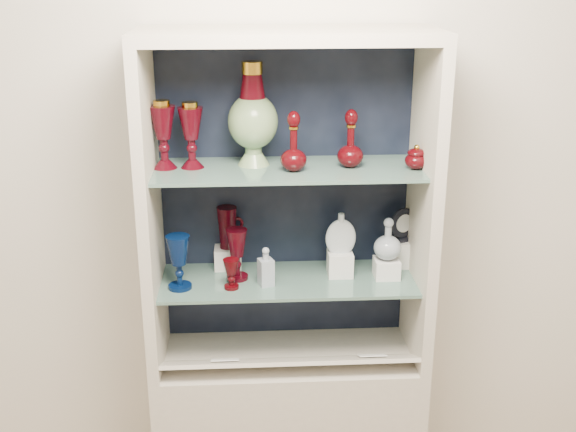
{
  "coord_description": "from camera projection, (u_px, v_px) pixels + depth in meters",
  "views": [
    {
      "loc": [
        -0.14,
        -0.86,
        2.14
      ],
      "look_at": [
        0.0,
        1.53,
        1.3
      ],
      "focal_mm": 45.0,
      "sensor_mm": 36.0,
      "label": 1
    }
  ],
  "objects": [
    {
      "name": "cameo_medallion",
      "position": [
        403.0,
        224.0,
        2.69
      ],
      "size": [
        0.12,
        0.09,
        0.14
      ],
      "primitive_type": null,
      "rotation": [
        0.0,
        0.0,
        0.43
      ],
      "color": "black",
      "rests_on": "riser_cameo_medallion"
    },
    {
      "name": "pedestal_lamp_left",
      "position": [
        191.0,
        135.0,
        2.47
      ],
      "size": [
        0.1,
        0.1,
        0.23
      ],
      "primitive_type": null,
      "rotation": [
        0.0,
        0.0,
        -0.21
      ],
      "color": "#3F060F",
      "rests_on": "shelf_upper"
    },
    {
      "name": "riser_clear_round_decanter",
      "position": [
        386.0,
        268.0,
        2.64
      ],
      "size": [
        0.09,
        0.09,
        0.07
      ],
      "primitive_type": "cube",
      "color": "silver",
      "rests_on": "shelf_lower"
    },
    {
      "name": "pedestal_lamp_right",
      "position": [
        163.0,
        135.0,
        2.46
      ],
      "size": [
        0.1,
        0.1,
        0.24
      ],
      "primitive_type": null,
      "rotation": [
        0.0,
        0.0,
        -0.07
      ],
      "color": "#3F060F",
      "rests_on": "shelf_upper"
    },
    {
      "name": "clear_round_decanter",
      "position": [
        388.0,
        240.0,
        2.6
      ],
      "size": [
        0.11,
        0.11,
        0.15
      ],
      "primitive_type": null,
      "rotation": [
        0.0,
        0.0,
        -0.07
      ],
      "color": "#8D99A5",
      "rests_on": "riser_clear_round_decanter"
    },
    {
      "name": "flat_flask",
      "position": [
        341.0,
        232.0,
        2.62
      ],
      "size": [
        0.11,
        0.05,
        0.16
      ],
      "primitive_type": null,
      "rotation": [
        0.0,
        0.0,
        0.02
      ],
      "color": "silver",
      "rests_on": "riser_flat_flask"
    },
    {
      "name": "wall_back",
      "position": [
        285.0,
        172.0,
        2.71
      ],
      "size": [
        3.5,
        0.02,
        2.8
      ],
      "primitive_type": "cube",
      "color": "beige",
      "rests_on": "ground"
    },
    {
      "name": "shelf_upper",
      "position": [
        288.0,
        170.0,
        2.5
      ],
      "size": [
        0.92,
        0.34,
        0.01
      ],
      "primitive_type": "cube",
      "color": "slate",
      "rests_on": "cabinet_side_left"
    },
    {
      "name": "clear_square_bottle",
      "position": [
        266.0,
        266.0,
        2.56
      ],
      "size": [
        0.06,
        0.06,
        0.14
      ],
      "primitive_type": null,
      "rotation": [
        0.0,
        0.0,
        0.33
      ],
      "color": "#8D99A5",
      "rests_on": "shelf_lower"
    },
    {
      "name": "cabinet_top_cap",
      "position": [
        288.0,
        35.0,
        2.33
      ],
      "size": [
        1.0,
        0.4,
        0.04
      ],
      "primitive_type": "cube",
      "color": "beige",
      "rests_on": "cabinet_side_left"
    },
    {
      "name": "ruby_pitcher",
      "position": [
        227.0,
        227.0,
        2.69
      ],
      "size": [
        0.14,
        0.12,
        0.16
      ],
      "primitive_type": null,
      "rotation": [
        0.0,
        0.0,
        0.39
      ],
      "color": "#3F060F",
      "rests_on": "riser_ruby_pitcher"
    },
    {
      "name": "cabinet_side_right",
      "position": [
        423.0,
        207.0,
        2.56
      ],
      "size": [
        0.04,
        0.4,
        1.15
      ],
      "primitive_type": "cube",
      "color": "beige",
      "rests_on": "cabinet_base"
    },
    {
      "name": "label_ledge",
      "position": [
        290.0,
        362.0,
        2.61
      ],
      "size": [
        0.92,
        0.17,
        0.09
      ],
      "primitive_type": "cube",
      "rotation": [
        -0.44,
        0.0,
        0.0
      ],
      "color": "beige",
      "rests_on": "cabinet_base"
    },
    {
      "name": "riser_cameo_medallion",
      "position": [
        401.0,
        254.0,
        2.73
      ],
      "size": [
        0.08,
        0.08,
        0.1
      ],
      "primitive_type": "cube",
      "color": "silver",
      "rests_on": "shelf_lower"
    },
    {
      "name": "riser_flat_flask",
      "position": [
        340.0,
        263.0,
        2.66
      ],
      "size": [
        0.09,
        0.09,
        0.09
      ],
      "primitive_type": "cube",
      "color": "silver",
      "rests_on": "shelf_lower"
    },
    {
      "name": "cabinet_back_panel",
      "position": [
        285.0,
        193.0,
        2.71
      ],
      "size": [
        0.98,
        0.02,
        1.15
      ],
      "primitive_type": "cube",
      "color": "black",
      "rests_on": "cabinet_base"
    },
    {
      "name": "cabinet_side_left",
      "position": [
        150.0,
        212.0,
        2.5
      ],
      "size": [
        0.04,
        0.4,
        1.15
      ],
      "primitive_type": "cube",
      "color": "beige",
      "rests_on": "cabinet_base"
    },
    {
      "name": "ruby_goblet_small",
      "position": [
        231.0,
        274.0,
        2.54
      ],
      "size": [
        0.06,
        0.06,
        0.11
      ],
      "primitive_type": null,
      "rotation": [
        0.0,
        0.0,
        0.08
      ],
      "color": "#460308",
      "rests_on": "shelf_lower"
    },
    {
      "name": "shelf_lower",
      "position": [
        288.0,
        280.0,
        2.64
      ],
      "size": [
        0.92,
        0.34,
        0.01
      ],
      "primitive_type": "cube",
      "color": "slate",
      "rests_on": "cabinet_side_left"
    },
    {
      "name": "ruby_decanter_b",
      "position": [
        351.0,
        137.0,
        2.47
      ],
      "size": [
        0.11,
        0.11,
        0.21
      ],
      "primitive_type": null,
      "rotation": [
        0.0,
        0.0,
        -0.29
      ],
      "color": "#460308",
      "rests_on": "shelf_upper"
    },
    {
      "name": "label_card_0",
      "position": [
        372.0,
        355.0,
        2.62
      ],
      "size": [
        0.1,
        0.06,
        0.03
      ],
      "primitive_type": "cube",
      "rotation": [
        -0.44,
        0.0,
        0.0
      ],
      "color": "white",
      "rests_on": "label_ledge"
    },
    {
      "name": "enamel_urn",
      "position": [
        253.0,
        114.0,
        2.48
      ],
      "size": [
        0.18,
        0.18,
        0.36
      ],
      "primitive_type": null,
      "rotation": [
        0.0,
        0.0,
        -0.06
      ],
      "color": "#084627",
      "rests_on": "shelf_upper"
    },
    {
      "name": "ruby_decanter_a",
      "position": [
        294.0,
        138.0,
        2.42
      ],
      "size": [
        0.12,
        0.12,
        0.23
      ],
      "primitive_type": null,
      "rotation": [
        0.0,
        0.0,
        0.36
      ],
      "color": "#460308",
      "rests_on": "shelf_upper"
    },
    {
      "name": "riser_ruby_pitcher",
      "position": [
        228.0,
        257.0,
        2.73
      ],
      "size": [
        0.1,
        0.1,
        0.08
      ],
      "primitive_type": "cube",
      "color": "silver",
      "rests_on": "shelf_lower"
    },
    {
      "name": "lidded_bowl",
      "position": [
        416.0,
        157.0,
        2.47
      ],
      "size": [
        0.08,
        0.08,
        0.09
      ],
      "primitive_type": null,
      "rotation": [
        0.0,
        0.0,
        0.03
      ],
      "color": "#460308",
      "rests_on": "shelf_upper"
    },
    {
      "name": "ruby_goblet_tall",
      "position": [
        237.0,
        254.0,
        2.61
      ],
      "size": [
        0.1,
        0.1,
        0.19
      ],
      "primitive_type": null,
      "rotation": [
        0.0,
        0.0,
        0.27
      ],
      "color": "#3F060F",
      "rests_on": "shelf_lower"
    },
    {
      "name": "label_card_1",
      "position": [
        225.0,
        360.0,
        2.59
      ],
      "size": [
        0.1,
        0.06,
        0.03
      ],
      "primitive_type": "cube",
      "rotation": [
        -0.44,
        0.0,
        0.0
      ],
      "color": "white",
      "rests_on": "label_ledge"
    },
    {
      "name": "cobalt_goblet",
      "position": [
        179.0,
        262.0,
        2.53
      ],
      "size": [
        0.1,
        0.1,
        0.2
      ],
      "primitive_type": null,
      "rotation": [
        0.0,
        0.0,
        -0.24
      ],
      "color": "#041643",
      "rests_on": "shelf_lower"
    }
  ]
}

